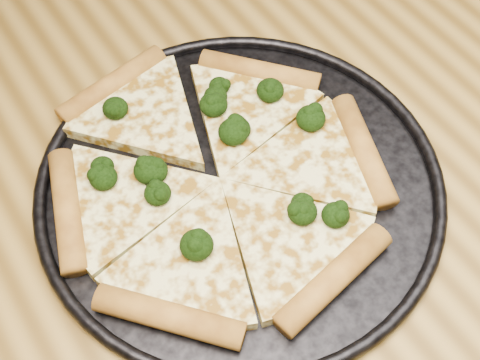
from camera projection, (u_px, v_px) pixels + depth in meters
dining_table at (198, 224)px, 0.76m from camera, size 1.20×0.90×0.75m
pizza_pan at (240, 185)px, 0.67m from camera, size 0.41×0.41×0.02m
pizza at (217, 177)px, 0.66m from camera, size 0.35×0.37×0.03m
broccoli_florets at (214, 152)px, 0.67m from camera, size 0.24×0.26×0.02m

